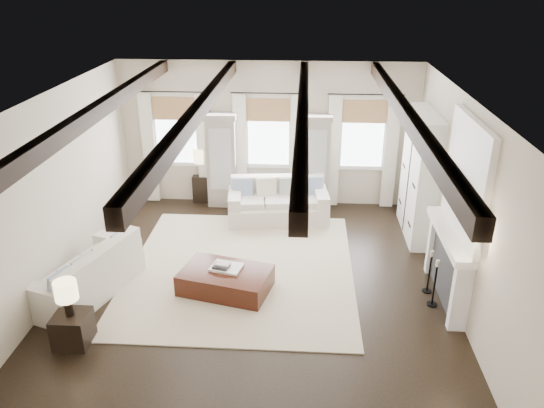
# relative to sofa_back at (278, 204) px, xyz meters

# --- Properties ---
(ground) EXTENTS (7.50, 7.50, 0.00)m
(ground) POSITION_rel_sofa_back_xyz_m (-0.26, -2.82, -0.36)
(ground) COLOR black
(ground) RESTS_ON ground
(room_shell) EXTENTS (6.54, 7.54, 3.22)m
(room_shell) POSITION_rel_sofa_back_xyz_m (0.49, -1.92, 1.53)
(room_shell) COLOR beige
(room_shell) RESTS_ON ground
(area_rug) EXTENTS (3.98, 4.38, 0.02)m
(area_rug) POSITION_rel_sofa_back_xyz_m (-0.55, -2.13, -0.35)
(area_rug) COLOR beige
(area_rug) RESTS_ON ground
(sofa_back) EXTENTS (2.17, 1.16, 0.89)m
(sofa_back) POSITION_rel_sofa_back_xyz_m (0.00, 0.00, 0.00)
(sofa_back) COLOR silver
(sofa_back) RESTS_ON ground
(sofa_left) EXTENTS (1.50, 2.21, 0.87)m
(sofa_left) POSITION_rel_sofa_back_xyz_m (-2.95, -3.08, -0.01)
(sofa_left) COLOR silver
(sofa_left) RESTS_ON ground
(ottoman) EXTENTS (1.62, 1.23, 0.38)m
(ottoman) POSITION_rel_sofa_back_xyz_m (-0.72, -2.83, -0.17)
(ottoman) COLOR black
(ottoman) RESTS_ON ground
(tray) EXTENTS (0.58, 0.49, 0.04)m
(tray) POSITION_rel_sofa_back_xyz_m (-0.71, -2.75, 0.04)
(tray) COLOR white
(tray) RESTS_ON ottoman
(book_lower) EXTENTS (0.30, 0.26, 0.04)m
(book_lower) POSITION_rel_sofa_back_xyz_m (-0.79, -2.79, 0.08)
(book_lower) COLOR #262628
(book_lower) RESTS_ON tray
(book_upper) EXTENTS (0.25, 0.22, 0.03)m
(book_upper) POSITION_rel_sofa_back_xyz_m (-0.77, -2.76, 0.12)
(book_upper) COLOR beige
(book_upper) RESTS_ON book_lower
(side_table_front) EXTENTS (0.49, 0.49, 0.49)m
(side_table_front) POSITION_rel_sofa_back_xyz_m (-2.71, -4.32, -0.11)
(side_table_front) COLOR black
(side_table_front) RESTS_ON ground
(lamp_front) EXTENTS (0.32, 0.32, 0.55)m
(lamp_front) POSITION_rel_sofa_back_xyz_m (-2.71, -4.32, 0.50)
(lamp_front) COLOR black
(lamp_front) RESTS_ON side_table_front
(side_table_back) EXTENTS (0.42, 0.42, 0.63)m
(side_table_back) POSITION_rel_sofa_back_xyz_m (-1.79, 0.93, -0.04)
(side_table_back) COLOR black
(side_table_back) RESTS_ON ground
(lamp_back) EXTENTS (0.38, 0.38, 0.65)m
(lamp_back) POSITION_rel_sofa_back_xyz_m (-1.79, 0.93, 0.71)
(lamp_back) COLOR black
(lamp_back) RESTS_ON side_table_back
(candlestick_near) EXTENTS (0.17, 0.17, 0.82)m
(candlestick_near) POSITION_rel_sofa_back_xyz_m (2.64, -3.03, -0.02)
(candlestick_near) COLOR black
(candlestick_near) RESTS_ON ground
(candlestick_far) EXTENTS (0.16, 0.16, 0.77)m
(candlestick_far) POSITION_rel_sofa_back_xyz_m (2.64, -2.65, -0.04)
(candlestick_far) COLOR black
(candlestick_far) RESTS_ON ground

